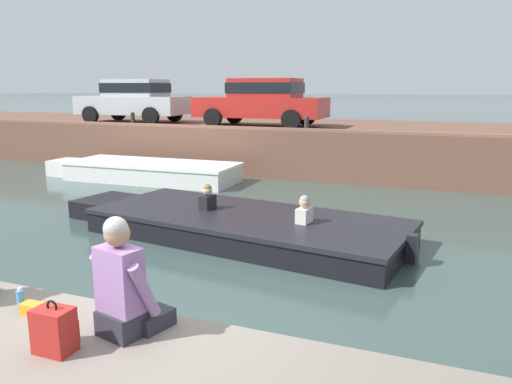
{
  "coord_description": "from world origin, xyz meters",
  "views": [
    {
      "loc": [
        2.56,
        -3.45,
        2.73
      ],
      "look_at": [
        -0.28,
        3.7,
        1.11
      ],
      "focal_mm": 35.0,
      "sensor_mm": 36.0,
      "label": 1
    }
  ],
  "objects_px": {
    "car_leftmost_silver": "(134,99)",
    "backpack_on_ledge": "(55,330)",
    "mooring_bollard_mid": "(307,123)",
    "car_left_inner_red": "(262,100)",
    "boat_moored_west_white": "(145,171)",
    "mooring_bollard_west": "(133,118)",
    "bottle_drink": "(20,300)",
    "motorboat_passing": "(234,224)",
    "person_seated_right": "(125,289)"
  },
  "relations": [
    {
      "from": "boat_moored_west_white",
      "to": "motorboat_passing",
      "type": "xyz_separation_m",
      "value": [
        4.82,
        -4.25,
        -0.05
      ]
    },
    {
      "from": "motorboat_passing",
      "to": "backpack_on_ledge",
      "type": "bearing_deg",
      "value": -79.11
    },
    {
      "from": "motorboat_passing",
      "to": "car_leftmost_silver",
      "type": "height_order",
      "value": "car_leftmost_silver"
    },
    {
      "from": "car_left_inner_red",
      "to": "backpack_on_ledge",
      "type": "distance_m",
      "value": 13.33
    },
    {
      "from": "bottle_drink",
      "to": "person_seated_right",
      "type": "bearing_deg",
      "value": 0.17
    },
    {
      "from": "person_seated_right",
      "to": "bottle_drink",
      "type": "bearing_deg",
      "value": -179.83
    },
    {
      "from": "boat_moored_west_white",
      "to": "mooring_bollard_mid",
      "type": "xyz_separation_m",
      "value": [
        4.45,
        1.83,
        1.43
      ]
    },
    {
      "from": "boat_moored_west_white",
      "to": "mooring_bollard_west",
      "type": "bearing_deg",
      "value": 132.11
    },
    {
      "from": "car_left_inner_red",
      "to": "person_seated_right",
      "type": "height_order",
      "value": "car_left_inner_red"
    },
    {
      "from": "mooring_bollard_west",
      "to": "backpack_on_ledge",
      "type": "distance_m",
      "value": 13.92
    },
    {
      "from": "car_leftmost_silver",
      "to": "person_seated_right",
      "type": "xyz_separation_m",
      "value": [
        8.6,
        -12.42,
        -1.14
      ]
    },
    {
      "from": "mooring_bollard_mid",
      "to": "bottle_drink",
      "type": "bearing_deg",
      "value": -86.7
    },
    {
      "from": "mooring_bollard_west",
      "to": "backpack_on_ledge",
      "type": "xyz_separation_m",
      "value": [
        7.55,
        -11.67,
        -0.73
      ]
    },
    {
      "from": "boat_moored_west_white",
      "to": "mooring_bollard_mid",
      "type": "height_order",
      "value": "mooring_bollard_mid"
    },
    {
      "from": "car_left_inner_red",
      "to": "mooring_bollard_mid",
      "type": "height_order",
      "value": "car_left_inner_red"
    },
    {
      "from": "boat_moored_west_white",
      "to": "car_left_inner_red",
      "type": "xyz_separation_m",
      "value": [
        2.6,
        3.0,
        2.04
      ]
    },
    {
      "from": "backpack_on_ledge",
      "to": "person_seated_right",
      "type": "bearing_deg",
      "value": 54.53
    },
    {
      "from": "backpack_on_ledge",
      "to": "mooring_bollard_mid",
      "type": "bearing_deg",
      "value": 97.09
    },
    {
      "from": "mooring_bollard_mid",
      "to": "person_seated_right",
      "type": "xyz_separation_m",
      "value": [
        1.76,
        -11.24,
        -0.53
      ]
    },
    {
      "from": "motorboat_passing",
      "to": "mooring_bollard_west",
      "type": "relative_size",
      "value": 16.01
    },
    {
      "from": "mooring_bollard_west",
      "to": "mooring_bollard_mid",
      "type": "height_order",
      "value": "same"
    },
    {
      "from": "mooring_bollard_west",
      "to": "mooring_bollard_mid",
      "type": "distance_m",
      "value": 6.1
    },
    {
      "from": "person_seated_right",
      "to": "mooring_bollard_mid",
      "type": "bearing_deg",
      "value": 98.91
    },
    {
      "from": "car_left_inner_red",
      "to": "bottle_drink",
      "type": "xyz_separation_m",
      "value": [
        2.49,
        -12.42,
        -1.41
      ]
    },
    {
      "from": "motorboat_passing",
      "to": "mooring_bollard_west",
      "type": "xyz_separation_m",
      "value": [
        -6.47,
        6.07,
        1.49
      ]
    },
    {
      "from": "bottle_drink",
      "to": "backpack_on_ledge",
      "type": "relative_size",
      "value": 0.5
    },
    {
      "from": "bottle_drink",
      "to": "backpack_on_ledge",
      "type": "xyz_separation_m",
      "value": [
        0.8,
        -0.43,
        0.07
      ]
    },
    {
      "from": "car_leftmost_silver",
      "to": "mooring_bollard_west",
      "type": "height_order",
      "value": "car_leftmost_silver"
    },
    {
      "from": "car_left_inner_red",
      "to": "boat_moored_west_white",
      "type": "bearing_deg",
      "value": -130.89
    },
    {
      "from": "boat_moored_west_white",
      "to": "motorboat_passing",
      "type": "relative_size",
      "value": 0.86
    },
    {
      "from": "boat_moored_west_white",
      "to": "motorboat_passing",
      "type": "bearing_deg",
      "value": -41.38
    },
    {
      "from": "car_left_inner_red",
      "to": "mooring_bollard_mid",
      "type": "distance_m",
      "value": 2.27
    },
    {
      "from": "mooring_bollard_mid",
      "to": "car_left_inner_red",
      "type": "bearing_deg",
      "value": 147.42
    },
    {
      "from": "car_left_inner_red",
      "to": "person_seated_right",
      "type": "bearing_deg",
      "value": -73.81
    },
    {
      "from": "boat_moored_west_white",
      "to": "mooring_bollard_west",
      "type": "height_order",
      "value": "mooring_bollard_west"
    },
    {
      "from": "motorboat_passing",
      "to": "car_left_inner_red",
      "type": "distance_m",
      "value": 7.87
    },
    {
      "from": "motorboat_passing",
      "to": "mooring_bollard_mid",
      "type": "height_order",
      "value": "mooring_bollard_mid"
    },
    {
      "from": "car_leftmost_silver",
      "to": "backpack_on_ledge",
      "type": "bearing_deg",
      "value": -57.18
    },
    {
      "from": "motorboat_passing",
      "to": "backpack_on_ledge",
      "type": "distance_m",
      "value": 5.75
    },
    {
      "from": "motorboat_passing",
      "to": "person_seated_right",
      "type": "height_order",
      "value": "person_seated_right"
    },
    {
      "from": "mooring_bollard_west",
      "to": "person_seated_right",
      "type": "bearing_deg",
      "value": -55.03
    },
    {
      "from": "car_leftmost_silver",
      "to": "car_left_inner_red",
      "type": "distance_m",
      "value": 4.99
    },
    {
      "from": "car_left_inner_red",
      "to": "bottle_drink",
      "type": "height_order",
      "value": "car_left_inner_red"
    },
    {
      "from": "person_seated_right",
      "to": "backpack_on_ledge",
      "type": "xyz_separation_m",
      "value": [
        -0.31,
        -0.44,
        -0.2
      ]
    },
    {
      "from": "car_leftmost_silver",
      "to": "car_left_inner_red",
      "type": "bearing_deg",
      "value": -0.03
    },
    {
      "from": "car_left_inner_red",
      "to": "motorboat_passing",
      "type": "bearing_deg",
      "value": -72.99
    },
    {
      "from": "boat_moored_west_white",
      "to": "mooring_bollard_mid",
      "type": "distance_m",
      "value": 5.02
    },
    {
      "from": "car_left_inner_red",
      "to": "mooring_bollard_mid",
      "type": "relative_size",
      "value": 9.59
    },
    {
      "from": "boat_moored_west_white",
      "to": "mooring_bollard_west",
      "type": "xyz_separation_m",
      "value": [
        -1.65,
        1.83,
        1.43
      ]
    },
    {
      "from": "boat_moored_west_white",
      "to": "backpack_on_ledge",
      "type": "xyz_separation_m",
      "value": [
        5.9,
        -9.84,
        0.7
      ]
    }
  ]
}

